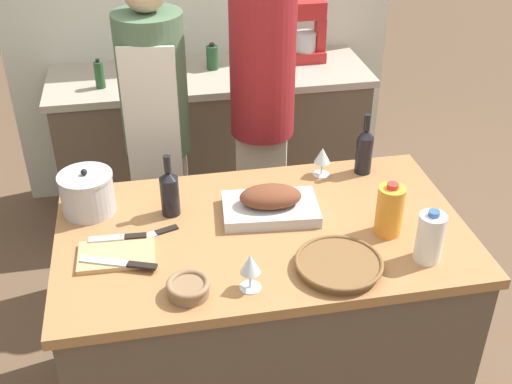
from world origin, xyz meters
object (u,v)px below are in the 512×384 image
at_px(cutting_board, 117,255).
at_px(knife_paring, 151,235).
at_px(wine_glass_left, 250,265).
at_px(stock_pot, 87,193).
at_px(mixing_bowl, 188,288).
at_px(milk_jug, 430,237).
at_px(wicker_basket, 339,264).
at_px(wine_bottle_green, 364,150).
at_px(knife_chef, 121,263).
at_px(knife_bread, 120,237).
at_px(stand_mixer, 310,37).
at_px(person_cook_guest, 262,104).
at_px(roasting_pan, 270,204).
at_px(wine_bottle_dark, 170,191).
at_px(condiment_bottle_short, 174,58).
at_px(juice_jug, 390,210).
at_px(person_cook_aproned, 157,125).
at_px(condiment_bottle_tall, 212,57).
at_px(condiment_bottle_extra, 99,75).
at_px(wine_glass_right, 322,157).

bearing_deg(cutting_board, knife_paring, 40.02).
bearing_deg(wine_glass_left, stock_pot, 133.34).
xyz_separation_m(cutting_board, mixing_bowl, (0.22, -0.24, 0.02)).
height_order(mixing_bowl, milk_jug, milk_jug).
distance_m(wicker_basket, wine_bottle_green, 0.67).
relative_size(knife_chef, knife_bread, 1.27).
xyz_separation_m(stand_mixer, person_cook_guest, (-0.43, -0.75, -0.05)).
relative_size(roasting_pan, knife_bread, 1.85).
height_order(roasting_pan, stock_pot, stock_pot).
relative_size(wicker_basket, wine_bottle_dark, 1.20).
distance_m(knife_chef, knife_paring, 0.20).
xyz_separation_m(knife_bread, condiment_bottle_short, (0.33, 1.60, 0.06)).
bearing_deg(person_cook_guest, stand_mixer, 75.46).
relative_size(roasting_pan, milk_jug, 1.91).
bearing_deg(juice_jug, wicker_basket, -144.01).
bearing_deg(stock_pot, stand_mixer, 48.18).
bearing_deg(person_cook_aproned, knife_chef, -91.37).
distance_m(wine_glass_left, stand_mixer, 2.04).
relative_size(stock_pot, knife_bread, 1.00).
bearing_deg(condiment_bottle_tall, stand_mixer, 2.50).
bearing_deg(wine_glass_left, milk_jug, 3.27).
relative_size(wicker_basket, person_cook_aproned, 0.18).
xyz_separation_m(knife_chef, person_cook_guest, (0.68, 0.99, 0.08)).
bearing_deg(wine_bottle_dark, knife_bread, -142.04).
relative_size(wine_glass_left, condiment_bottle_tall, 0.88).
xyz_separation_m(knife_chef, knife_bread, (-0.00, 0.15, 0.00)).
bearing_deg(mixing_bowl, condiment_bottle_extra, 99.73).
height_order(stock_pot, person_cook_guest, person_cook_guest).
bearing_deg(wine_glass_right, stand_mixer, 77.60).
relative_size(roasting_pan, wine_bottle_green, 1.42).
relative_size(roasting_pan, stand_mixer, 1.09).
height_order(wine_bottle_green, wine_bottle_dark, wine_bottle_green).
bearing_deg(roasting_pan, wine_bottle_dark, 168.47).
relative_size(mixing_bowl, wine_bottle_green, 0.54).
relative_size(milk_jug, condiment_bottle_short, 1.32).
bearing_deg(mixing_bowl, wine_glass_left, -1.20).
bearing_deg(wine_glass_right, wine_glass_left, -122.88).
bearing_deg(wine_bottle_green, cutting_board, -158.86).
distance_m(wicker_basket, wine_bottle_dark, 0.69).
bearing_deg(roasting_pan, wicker_basket, -66.64).
bearing_deg(condiment_bottle_short, wine_bottle_dark, -95.21).
bearing_deg(wicker_basket, person_cook_aproned, 115.16).
height_order(knife_bread, condiment_bottle_short, condiment_bottle_short).
height_order(cutting_board, knife_chef, knife_chef).
xyz_separation_m(condiment_bottle_short, condiment_bottle_extra, (-0.41, -0.20, 0.01)).
bearing_deg(wine_bottle_green, condiment_bottle_tall, 110.56).
bearing_deg(roasting_pan, milk_jug, -38.09).
distance_m(wine_bottle_dark, stand_mixer, 1.71).
xyz_separation_m(milk_jug, knife_bread, (-1.03, 0.29, -0.07)).
height_order(knife_paring, person_cook_aproned, person_cook_aproned).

